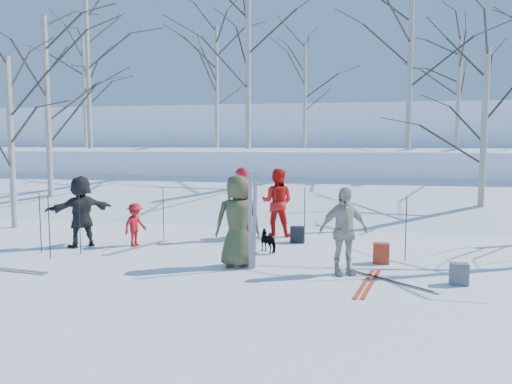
% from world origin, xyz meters
% --- Properties ---
extents(ground, '(120.00, 120.00, 0.00)m').
position_xyz_m(ground, '(0.00, 0.00, 0.00)').
color(ground, white).
rests_on(ground, ground).
extents(snow_ramp, '(70.00, 9.49, 4.12)m').
position_xyz_m(snow_ramp, '(0.00, 7.00, 0.15)').
color(snow_ramp, white).
rests_on(snow_ramp, ground).
extents(snow_plateau, '(70.00, 18.00, 2.20)m').
position_xyz_m(snow_plateau, '(0.00, 17.00, 1.00)').
color(snow_plateau, white).
rests_on(snow_plateau, ground).
extents(far_hill, '(90.00, 30.00, 6.00)m').
position_xyz_m(far_hill, '(0.00, 38.00, 2.00)').
color(far_hill, white).
rests_on(far_hill, ground).
extents(skier_olive_center, '(1.03, 0.82, 1.83)m').
position_xyz_m(skier_olive_center, '(0.03, -0.41, 0.91)').
color(skier_olive_center, '#3D4428').
rests_on(skier_olive_center, ground).
extents(skier_red_north, '(0.79, 0.78, 1.84)m').
position_xyz_m(skier_red_north, '(-0.55, 2.24, 0.92)').
color(skier_red_north, '#A90F16').
rests_on(skier_red_north, ground).
extents(skier_redor_behind, '(0.92, 0.75, 1.77)m').
position_xyz_m(skier_redor_behind, '(0.26, 3.00, 0.89)').
color(skier_redor_behind, red).
rests_on(skier_redor_behind, ground).
extents(skier_red_seated, '(0.57, 0.75, 1.02)m').
position_xyz_m(skier_red_seated, '(-2.82, 0.99, 0.51)').
color(skier_red_seated, '#A90F16').
rests_on(skier_red_seated, ground).
extents(skier_cream_east, '(1.04, 0.80, 1.64)m').
position_xyz_m(skier_cream_east, '(2.09, -0.58, 0.82)').
color(skier_cream_east, beige).
rests_on(skier_cream_east, ground).
extents(skier_grey_west, '(1.40, 1.50, 1.68)m').
position_xyz_m(skier_grey_west, '(-4.03, 0.68, 0.84)').
color(skier_grey_west, black).
rests_on(skier_grey_west, ground).
extents(dog, '(0.63, 0.61, 0.51)m').
position_xyz_m(dog, '(0.41, 0.99, 0.26)').
color(dog, black).
rests_on(dog, ground).
extents(upright_ski_left, '(0.09, 0.16, 1.90)m').
position_xyz_m(upright_ski_left, '(0.33, -0.63, 0.95)').
color(upright_ski_left, silver).
rests_on(upright_ski_left, ground).
extents(upright_ski_right, '(0.15, 0.23, 1.89)m').
position_xyz_m(upright_ski_right, '(0.40, -0.59, 0.95)').
color(upright_ski_right, silver).
rests_on(upright_ski_right, ground).
extents(ski_pair_a, '(1.36, 2.02, 0.02)m').
position_xyz_m(ski_pair_a, '(-2.70, 0.78, 0.01)').
color(ski_pair_a, silver).
rests_on(ski_pair_a, ground).
extents(ski_pair_b, '(0.60, 1.94, 0.02)m').
position_xyz_m(ski_pair_b, '(-4.27, -1.61, 0.01)').
color(ski_pair_b, silver).
rests_on(ski_pair_b, ground).
extents(ski_pair_c, '(0.84, 1.97, 0.02)m').
position_xyz_m(ski_pair_c, '(2.55, -1.14, 0.01)').
color(ski_pair_c, '#B9351A').
rests_on(ski_pair_c, ground).
extents(ski_pair_d, '(2.07, 2.10, 0.02)m').
position_xyz_m(ski_pair_d, '(2.91, -0.89, 0.01)').
color(ski_pair_d, silver).
rests_on(ski_pair_d, ground).
extents(ski_pole_a, '(0.02, 0.02, 1.34)m').
position_xyz_m(ski_pole_a, '(-4.01, -0.60, 0.67)').
color(ski_pole_a, black).
rests_on(ski_pole_a, ground).
extents(ski_pole_b, '(0.02, 0.02, 1.34)m').
position_xyz_m(ski_pole_b, '(0.32, 2.29, 0.67)').
color(ski_pole_b, black).
rests_on(ski_pole_b, ground).
extents(ski_pole_c, '(0.02, 0.02, 1.34)m').
position_xyz_m(ski_pole_c, '(3.32, 0.73, 0.67)').
color(ski_pole_c, black).
rests_on(ski_pole_c, ground).
extents(ski_pole_d, '(0.02, 0.02, 1.34)m').
position_xyz_m(ski_pole_d, '(1.04, 2.48, 0.67)').
color(ski_pole_d, black).
rests_on(ski_pole_d, ground).
extents(ski_pole_e, '(0.02, 0.02, 1.34)m').
position_xyz_m(ski_pole_e, '(-3.63, -0.05, 0.67)').
color(ski_pole_e, black).
rests_on(ski_pole_e, ground).
extents(ski_pole_f, '(0.02, 0.02, 1.34)m').
position_xyz_m(ski_pole_f, '(-2.44, 1.79, 0.67)').
color(ski_pole_f, black).
rests_on(ski_pole_f, ground).
extents(ski_pole_g, '(0.02, 0.02, 1.34)m').
position_xyz_m(ski_pole_g, '(-4.57, -0.10, 0.67)').
color(ski_pole_g, black).
rests_on(ski_pole_g, ground).
extents(backpack_red, '(0.32, 0.22, 0.42)m').
position_xyz_m(backpack_red, '(2.82, 0.43, 0.21)').
color(backpack_red, '#B5341B').
rests_on(backpack_red, ground).
extents(backpack_grey, '(0.30, 0.20, 0.38)m').
position_xyz_m(backpack_grey, '(4.08, -0.88, 0.19)').
color(backpack_grey, '#525559').
rests_on(backpack_grey, ground).
extents(backpack_dark, '(0.34, 0.24, 0.40)m').
position_xyz_m(backpack_dark, '(0.90, 2.19, 0.20)').
color(backpack_dark, black).
rests_on(backpack_dark, ground).
extents(birch_plateau_b, '(4.49, 4.49, 5.55)m').
position_xyz_m(birch_plateau_b, '(-11.32, 13.37, 4.98)').
color(birch_plateau_b, silver).
rests_on(birch_plateau_b, snow_plateau).
extents(birch_plateau_c, '(5.36, 5.36, 6.80)m').
position_xyz_m(birch_plateau_c, '(-2.06, 9.85, 5.60)').
color(birch_plateau_c, silver).
rests_on(birch_plateau_c, snow_plateau).
extents(birch_plateau_d, '(5.24, 5.24, 6.63)m').
position_xyz_m(birch_plateau_d, '(4.14, 9.97, 5.52)').
color(birch_plateau_d, silver).
rests_on(birch_plateau_d, snow_plateau).
extents(birch_plateau_f, '(4.41, 4.41, 5.44)m').
position_xyz_m(birch_plateau_f, '(-0.53, 16.58, 4.92)').
color(birch_plateau_f, silver).
rests_on(birch_plateau_f, snow_plateau).
extents(birch_plateau_g, '(3.81, 3.81, 4.58)m').
position_xyz_m(birch_plateau_g, '(6.28, 12.24, 4.49)').
color(birch_plateau_g, silver).
rests_on(birch_plateau_g, snow_plateau).
extents(birch_plateau_h, '(5.44, 5.44, 6.92)m').
position_xyz_m(birch_plateau_h, '(-9.36, 10.37, 5.66)').
color(birch_plateau_h, silver).
rests_on(birch_plateau_h, snow_plateau).
extents(birch_plateau_i, '(4.52, 4.52, 5.59)m').
position_xyz_m(birch_plateau_i, '(-4.22, 12.77, 5.00)').
color(birch_plateau_i, silver).
rests_on(birch_plateau_i, snow_plateau).
extents(birch_edge_a, '(4.00, 4.00, 4.85)m').
position_xyz_m(birch_edge_a, '(-7.39, 2.70, 2.43)').
color(birch_edge_a, silver).
rests_on(birch_edge_a, ground).
extents(birch_edge_d, '(5.36, 5.36, 6.81)m').
position_xyz_m(birch_edge_d, '(-8.42, 5.98, 3.40)').
color(birch_edge_d, silver).
rests_on(birch_edge_d, ground).
extents(birch_edge_e, '(4.24, 4.24, 5.20)m').
position_xyz_m(birch_edge_e, '(5.92, 5.96, 2.60)').
color(birch_edge_e, silver).
rests_on(birch_edge_e, ground).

